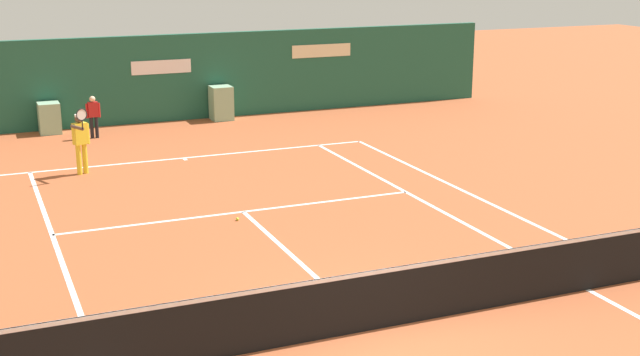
{
  "coord_description": "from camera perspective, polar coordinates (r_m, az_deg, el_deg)",
  "views": [
    {
      "loc": [
        -5.31,
        -10.56,
        5.57
      ],
      "look_at": [
        1.49,
        5.63,
        0.8
      ],
      "focal_mm": 47.9,
      "sensor_mm": 36.0,
      "label": 1
    }
  ],
  "objects": [
    {
      "name": "ground_plane",
      "position": [
        13.53,
        2.52,
        -9.1
      ],
      "size": [
        80.0,
        80.0,
        0.01
      ],
      "color": "#A8512D"
    },
    {
      "name": "tennis_net",
      "position": [
        12.86,
        3.64,
        -8.0
      ],
      "size": [
        12.1,
        0.1,
        1.07
      ],
      "color": "#4C4C51",
      "rests_on": "ground_plane"
    },
    {
      "name": "sponsor_back_wall",
      "position": [
        28.35,
        -11.8,
        6.35
      ],
      "size": [
        25.0,
        1.02,
        2.83
      ],
      "color": "#1E5642",
      "rests_on": "ground_plane"
    },
    {
      "name": "player_on_baseline",
      "position": [
        22.22,
        -15.7,
        2.58
      ],
      "size": [
        0.47,
        0.79,
        1.78
      ],
      "rotation": [
        0.0,
        0.0,
        3.54
      ],
      "color": "yellow",
      "rests_on": "ground_plane"
    },
    {
      "name": "ball_kid_centre_post",
      "position": [
        26.46,
        -14.91,
        4.16
      ],
      "size": [
        0.43,
        0.18,
        1.28
      ],
      "rotation": [
        0.0,
        0.0,
        3.17
      ],
      "color": "black",
      "rests_on": "ground_plane"
    },
    {
      "name": "tennis_ball_by_sideline",
      "position": [
        18.04,
        -5.54,
        -2.75
      ],
      "size": [
        0.07,
        0.07,
        0.07
      ],
      "primitive_type": "sphere",
      "color": "#CCE033",
      "rests_on": "ground_plane"
    }
  ]
}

